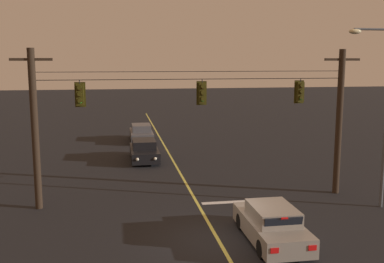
% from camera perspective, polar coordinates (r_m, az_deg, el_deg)
% --- Properties ---
extents(ground_plane, '(180.00, 180.00, 0.00)m').
position_cam_1_polar(ground_plane, '(17.38, 3.35, -13.57)').
color(ground_plane, black).
extents(lane_centre_stripe, '(0.14, 60.00, 0.01)m').
position_cam_1_polar(lane_centre_stripe, '(27.63, -1.73, -4.93)').
color(lane_centre_stripe, '#D1C64C').
rests_on(lane_centre_stripe, ground).
extents(stop_bar_paint, '(3.40, 0.36, 0.01)m').
position_cam_1_polar(stop_bar_paint, '(21.77, 5.71, -8.86)').
color(stop_bar_paint, silver).
rests_on(stop_bar_paint, ground).
extents(signal_span_assembly, '(16.29, 0.32, 7.21)m').
position_cam_1_polar(signal_span_assembly, '(21.09, 0.45, 1.07)').
color(signal_span_assembly, '#2D2116').
rests_on(signal_span_assembly, ground).
extents(traffic_light_leftmost, '(0.48, 0.41, 1.22)m').
position_cam_1_polar(traffic_light_leftmost, '(20.66, -14.04, 4.55)').
color(traffic_light_leftmost, black).
extents(traffic_light_left_inner, '(0.48, 0.41, 1.22)m').
position_cam_1_polar(traffic_light_left_inner, '(20.97, 1.30, 4.88)').
color(traffic_light_left_inner, black).
extents(traffic_light_centre, '(0.48, 0.41, 1.22)m').
position_cam_1_polar(traffic_light_centre, '(22.39, 13.59, 4.90)').
color(traffic_light_centre, black).
extents(car_waiting_near_lane, '(1.80, 4.33, 1.39)m').
position_cam_1_polar(car_waiting_near_lane, '(17.25, 10.07, -11.56)').
color(car_waiting_near_lane, gray).
rests_on(car_waiting_near_lane, ground).
extents(car_oncoming_lead, '(1.80, 4.42, 1.39)m').
position_cam_1_polar(car_oncoming_lead, '(30.36, -6.10, -2.45)').
color(car_oncoming_lead, black).
rests_on(car_oncoming_lead, ground).
extents(car_oncoming_trailing, '(1.80, 4.42, 1.39)m').
position_cam_1_polar(car_oncoming_trailing, '(37.55, -6.45, -0.24)').
color(car_oncoming_trailing, '#4C4C51').
rests_on(car_oncoming_trailing, ground).
extents(street_lamp_corner, '(2.11, 0.30, 8.11)m').
position_cam_1_polar(street_lamp_corner, '(21.60, 22.90, 3.52)').
color(street_lamp_corner, '#4C4F54').
rests_on(street_lamp_corner, ground).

